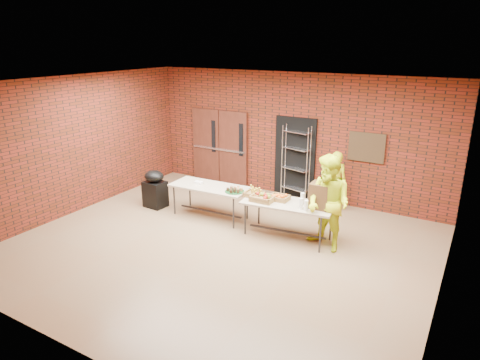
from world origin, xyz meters
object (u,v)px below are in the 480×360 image
Objects in this scene: table_left at (210,188)px; covered_grill at (155,189)px; volunteer_woman at (335,181)px; wire_rack at (296,163)px; volunteer_man at (329,203)px; table_right at (288,206)px; coffee_dispenser at (320,196)px.

table_left is 2.01× the size of covered_grill.
wire_rack is at bearing -38.35° from volunteer_woman.
volunteer_woman is at bearing 127.48° from volunteer_man.
wire_rack is 2.38m from table_right.
table_left is 1.55m from covered_grill.
coffee_dispenser reaches higher than table_left.
table_right is at bearing -173.27° from coffee_dispenser.
volunteer_woman reaches higher than coffee_dispenser.
wire_rack is 0.99× the size of table_right.
table_right is 3.80× the size of coffee_dispenser.
covered_grill reaches higher than table_left.
covered_grill is 4.43m from volunteer_man.
volunteer_man is (1.66, -2.29, -0.01)m from wire_rack.
table_right is at bearing -160.97° from volunteer_man.
wire_rack is 3.74× the size of coffee_dispenser.
coffee_dispenser is at bearing 74.64° from volunteer_woman.
volunteer_man is at bearing -32.08° from coffee_dispenser.
volunteer_woman is (-0.31, 1.88, -0.29)m from coffee_dispenser.
volunteer_man is (0.87, -0.06, 0.25)m from table_right.
wire_rack is 2.07× the size of covered_grill.
covered_grill is at bearing 2.68° from volunteer_woman.
volunteer_woman is at bearing 0.89° from wire_rack.
wire_rack is at bearing 57.73° from table_left.
wire_rack is 1.01× the size of volunteer_man.
covered_grill is (-1.53, -0.16, -0.23)m from table_left.
wire_rack reaches higher than table_left.
wire_rack is 3.60m from covered_grill.
volunteer_man is (4.40, -0.01, 0.49)m from covered_grill.
covered_grill is (-3.53, -0.05, -0.24)m from table_right.
volunteer_woman is 0.77× the size of volunteer_man.
wire_rack reaches higher than coffee_dispenser.
table_right is at bearing -5.70° from table_left.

